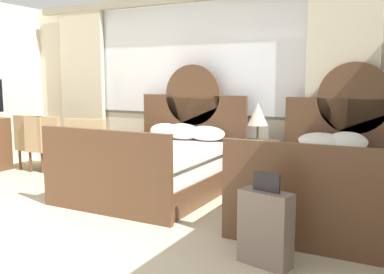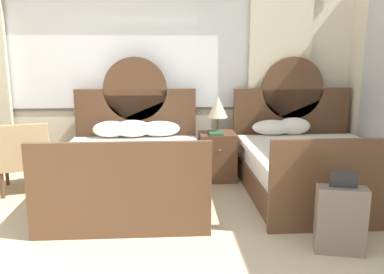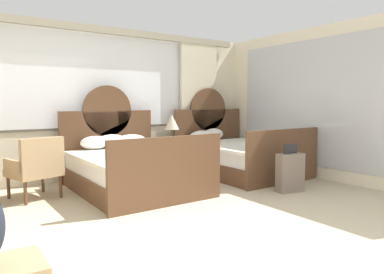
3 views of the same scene
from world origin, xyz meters
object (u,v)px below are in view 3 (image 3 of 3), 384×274
(suitcase_on_floor, at_px, (290,172))
(bed_near_window, at_px, (132,167))
(nightstand_between_beds, at_px, (172,158))
(armchair_by_window_left, at_px, (37,166))
(table_lamp_on_nightstand, at_px, (172,122))
(book_on_nightstand, at_px, (173,140))
(bed_near_mirror, at_px, (239,156))

(suitcase_on_floor, bearing_deg, bed_near_window, 142.00)
(nightstand_between_beds, relative_size, armchair_by_window_left, 0.74)
(bed_near_window, distance_m, nightstand_between_beds, 1.28)
(bed_near_window, height_order, nightstand_between_beds, bed_near_window)
(table_lamp_on_nightstand, distance_m, armchair_by_window_left, 2.53)
(table_lamp_on_nightstand, distance_m, book_on_nightstand, 0.35)
(bed_near_mirror, height_order, table_lamp_on_nightstand, bed_near_mirror)
(bed_near_mirror, distance_m, armchair_by_window_left, 3.57)
(bed_near_window, distance_m, book_on_nightstand, 1.24)
(bed_near_window, xyz_separation_m, book_on_nightstand, (1.08, 0.52, 0.31))
(nightstand_between_beds, xyz_separation_m, suitcase_on_floor, (0.80, -2.12, -0.02))
(nightstand_between_beds, xyz_separation_m, table_lamp_on_nightstand, (0.00, 0.00, 0.67))
(bed_near_window, xyz_separation_m, suitcase_on_floor, (1.92, -1.50, -0.05))
(bed_near_window, bearing_deg, suitcase_on_floor, -38.00)
(bed_near_window, height_order, book_on_nightstand, bed_near_window)
(nightstand_between_beds, bearing_deg, armchair_by_window_left, -171.71)
(bed_near_mirror, distance_m, nightstand_between_beds, 1.28)
(table_lamp_on_nightstand, xyz_separation_m, suitcase_on_floor, (0.80, -2.12, -0.69))
(bed_near_mirror, xyz_separation_m, nightstand_between_beds, (-1.11, 0.63, -0.02))
(book_on_nightstand, distance_m, armchair_by_window_left, 2.43)
(bed_near_mirror, height_order, book_on_nightstand, bed_near_mirror)
(table_lamp_on_nightstand, xyz_separation_m, armchair_by_window_left, (-2.45, -0.36, -0.52))
(bed_near_window, relative_size, armchair_by_window_left, 2.41)
(bed_near_window, relative_size, bed_near_mirror, 1.00)
(bed_near_mirror, bearing_deg, nightstand_between_beds, 150.28)
(nightstand_between_beds, distance_m, table_lamp_on_nightstand, 0.67)
(nightstand_between_beds, distance_m, suitcase_on_floor, 2.27)
(bed_near_window, relative_size, book_on_nightstand, 8.17)
(table_lamp_on_nightstand, relative_size, book_on_nightstand, 1.91)
(suitcase_on_floor, bearing_deg, bed_near_mirror, 78.30)
(table_lamp_on_nightstand, bearing_deg, nightstand_between_beds, -108.73)
(armchair_by_window_left, bearing_deg, table_lamp_on_nightstand, 8.35)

